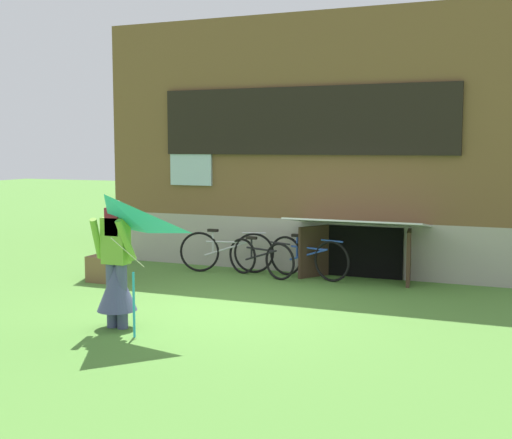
{
  "coord_description": "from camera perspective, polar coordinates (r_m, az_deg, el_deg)",
  "views": [
    {
      "loc": [
        4.03,
        -9.0,
        2.38
      ],
      "look_at": [
        0.07,
        0.55,
        1.25
      ],
      "focal_mm": 47.98,
      "sensor_mm": 36.0,
      "label": 1
    }
  ],
  "objects": [
    {
      "name": "wooden_crate",
      "position": [
        12.29,
        -12.69,
        -4.02
      ],
      "size": [
        0.45,
        0.39,
        0.45
      ],
      "primitive_type": "cube",
      "color": "brown",
      "rests_on": "ground_plane"
    },
    {
      "name": "bicycle_blue",
      "position": [
        12.28,
        4.37,
        -3.17
      ],
      "size": [
        1.66,
        0.52,
        0.78
      ],
      "rotation": [
        0.0,
        0.0,
        -0.28
      ],
      "color": "black",
      "rests_on": "ground_plane"
    },
    {
      "name": "bicycle_black",
      "position": [
        12.4,
        0.39,
        -3.21
      ],
      "size": [
        1.5,
        0.57,
        0.72
      ],
      "rotation": [
        0.0,
        0.0,
        -0.34
      ],
      "color": "black",
      "rests_on": "ground_plane"
    },
    {
      "name": "bicycle_silver",
      "position": [
        12.84,
        -2.48,
        -2.68
      ],
      "size": [
        1.74,
        0.51,
        0.81
      ],
      "rotation": [
        0.0,
        0.0,
        0.26
      ],
      "color": "black",
      "rests_on": "ground_plane"
    },
    {
      "name": "ground_plane",
      "position": [
        10.14,
        -1.57,
        -7.35
      ],
      "size": [
        60.0,
        60.0,
        0.0
      ],
      "primitive_type": "plane",
      "color": "#4C7F33"
    },
    {
      "name": "kite",
      "position": [
        8.33,
        -12.48,
        -1.11
      ],
      "size": [
        1.16,
        1.24,
        1.63
      ],
      "color": "#2DB2CC",
      "rests_on": "ground_plane"
    },
    {
      "name": "person",
      "position": [
        9.08,
        -11.58,
        -4.5
      ],
      "size": [
        0.61,
        0.53,
        1.68
      ],
      "rotation": [
        0.0,
        0.0,
        0.31
      ],
      "color": "#474C75",
      "rests_on": "ground_plane"
    },
    {
      "name": "log_house",
      "position": [
        14.83,
        6.8,
        6.22
      ],
      "size": [
        8.24,
        5.68,
        4.78
      ],
      "color": "#9E998E",
      "rests_on": "ground_plane"
    }
  ]
}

